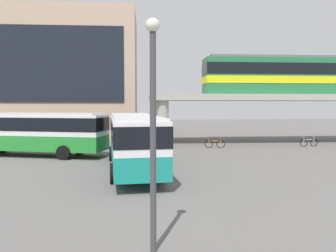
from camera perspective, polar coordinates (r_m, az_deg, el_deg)
name	(u,v)px	position (r m, az deg, el deg)	size (l,w,h in m)	color
ground_plane	(148,154)	(26.27, -3.50, -4.73)	(120.00, 120.00, 0.00)	#605E5B
station_building	(38,75)	(45.41, -21.32, 8.12)	(24.58, 10.55, 15.11)	tan
elevated_platform	(308,102)	(37.17, 22.80, 3.87)	(32.49, 5.65, 4.83)	#ADA89E
train	(311,75)	(37.37, 23.13, 7.92)	(21.94, 2.96, 3.84)	#26723F
bus_main	(133,136)	(19.53, -5.90, -1.77)	(3.72, 11.25, 3.22)	teal
bus_secondary	(33,129)	(26.86, -22.00, -0.54)	(11.32, 5.26, 3.22)	#268C33
bicycle_orange	(215,144)	(30.01, 7.96, -3.02)	(1.72, 0.61, 1.04)	black
bicycle_silver	(309,143)	(33.32, 22.86, -2.61)	(1.78, 0.29, 1.04)	black
lamp_post	(153,115)	(8.51, -2.57, 1.83)	(0.36, 0.36, 5.99)	#3F3F44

